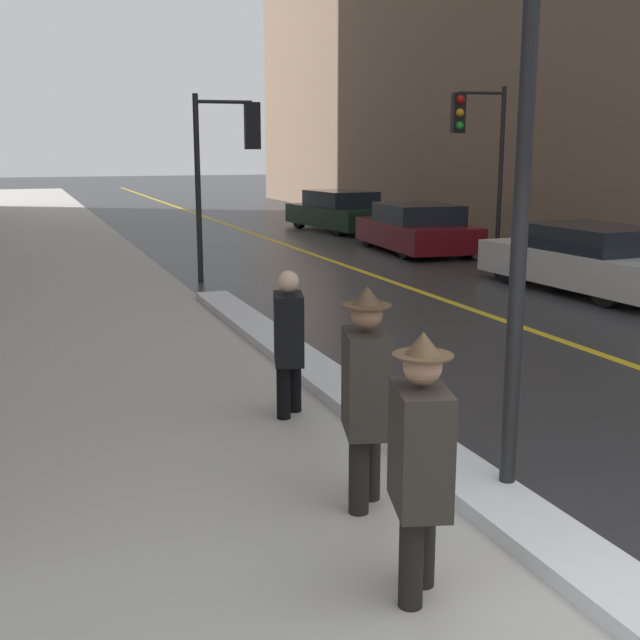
{
  "coord_description": "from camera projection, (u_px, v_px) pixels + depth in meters",
  "views": [
    {
      "loc": [
        -2.98,
        -2.85,
        2.61
      ],
      "look_at": [
        -0.4,
        4.0,
        1.05
      ],
      "focal_mm": 45.0,
      "sensor_mm": 36.0,
      "label": 1
    }
  ],
  "objects": [
    {
      "name": "sidewalk_slab",
      "position": [
        70.0,
        273.0,
        17.21
      ],
      "size": [
        4.0,
        80.0,
        0.01
      ],
      "color": "#B2AFA8",
      "rests_on": "ground"
    },
    {
      "name": "road_centre_stripe",
      "position": [
        330.0,
        260.0,
        19.28
      ],
      "size": [
        0.16,
        80.0,
        0.0
      ],
      "color": "gold",
      "rests_on": "ground"
    },
    {
      "name": "snow_bank_curb",
      "position": [
        332.0,
        383.0,
        8.92
      ],
      "size": [
        0.56,
        11.8,
        0.13
      ],
      "color": "white",
      "rests_on": "ground"
    },
    {
      "name": "building_facade_right",
      "position": [
        501.0,
        27.0,
        27.4
      ],
      "size": [
        6.0,
        36.0,
        13.42
      ],
      "color": "#846B56",
      "rests_on": "ground"
    },
    {
      "name": "lamp_post",
      "position": [
        529.0,
        54.0,
        5.48
      ],
      "size": [
        0.28,
        0.28,
        5.5
      ],
      "color": "black",
      "rests_on": "ground"
    },
    {
      "name": "traffic_light_near",
      "position": [
        232.0,
        148.0,
        15.72
      ],
      "size": [
        1.31,
        0.33,
        3.66
      ],
      "rotation": [
        0.0,
        0.0,
        -0.11
      ],
      "color": "black",
      "rests_on": "ground"
    },
    {
      "name": "traffic_light_far",
      "position": [
        476.0,
        136.0,
        18.5
      ],
      "size": [
        1.3,
        0.36,
        4.03
      ],
      "rotation": [
        0.0,
        0.0,
        2.98
      ],
      "color": "black",
      "rests_on": "ground"
    },
    {
      "name": "pedestrian_nearside",
      "position": [
        420.0,
        457.0,
        4.59
      ],
      "size": [
        0.42,
        0.56,
        1.62
      ],
      "rotation": [
        0.0,
        0.0,
        -1.85
      ],
      "color": "black",
      "rests_on": "ground"
    },
    {
      "name": "pedestrian_in_fedora",
      "position": [
        366.0,
        389.0,
        5.79
      ],
      "size": [
        0.43,
        0.58,
        1.67
      ],
      "rotation": [
        0.0,
        0.0,
        -1.85
      ],
      "color": "black",
      "rests_on": "ground"
    },
    {
      "name": "pedestrian_trailing",
      "position": [
        289.0,
        337.0,
        7.85
      ],
      "size": [
        0.4,
        0.53,
        1.47
      ],
      "rotation": [
        0.0,
        0.0,
        -1.85
      ],
      "color": "black",
      "rests_on": "ground"
    },
    {
      "name": "parked_car_white",
      "position": [
        588.0,
        260.0,
        14.96
      ],
      "size": [
        2.0,
        4.57,
        1.24
      ],
      "rotation": [
        0.0,
        0.0,
        1.62
      ],
      "color": "silver",
      "rests_on": "ground"
    },
    {
      "name": "parked_car_maroon",
      "position": [
        417.0,
        229.0,
        20.79
      ],
      "size": [
        2.21,
        4.41,
        1.24
      ],
      "rotation": [
        0.0,
        0.0,
        1.49
      ],
      "color": "#600F14",
      "rests_on": "ground"
    },
    {
      "name": "parked_car_dark_green",
      "position": [
        339.0,
        212.0,
        26.11
      ],
      "size": [
        2.23,
        4.71,
        1.3
      ],
      "rotation": [
        0.0,
        0.0,
        1.67
      ],
      "color": "black",
      "rests_on": "ground"
    }
  ]
}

